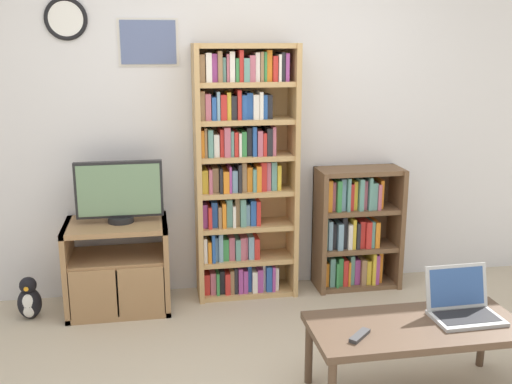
# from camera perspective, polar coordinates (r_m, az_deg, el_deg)

# --- Properties ---
(wall_back) EXTENTS (6.49, 0.09, 2.60)m
(wall_back) POSITION_cam_1_polar(r_m,az_deg,el_deg) (4.50, -1.56, 6.84)
(wall_back) COLOR silver
(wall_back) RESTS_ON ground_plane
(tv_stand) EXTENTS (0.71, 0.49, 0.64)m
(tv_stand) POSITION_cam_1_polar(r_m,az_deg,el_deg) (4.40, -13.01, -6.90)
(tv_stand) COLOR #9E754C
(tv_stand) RESTS_ON ground_plane
(television) EXTENTS (0.60, 0.18, 0.44)m
(television) POSITION_cam_1_polar(r_m,az_deg,el_deg) (4.26, -12.89, -0.01)
(television) COLOR black
(television) RESTS_ON tv_stand
(bookshelf_tall) EXTENTS (0.74, 0.30, 1.87)m
(bookshelf_tall) POSITION_cam_1_polar(r_m,az_deg,el_deg) (4.39, -1.40, 1.85)
(bookshelf_tall) COLOR tan
(bookshelf_tall) RESTS_ON ground_plane
(bookshelf_short) EXTENTS (0.65, 0.30, 0.94)m
(bookshelf_short) POSITION_cam_1_polar(r_m,az_deg,el_deg) (4.72, 9.25, -3.52)
(bookshelf_short) COLOR brown
(bookshelf_short) RESTS_ON ground_plane
(coffee_table) EXTENTS (1.14, 0.52, 0.42)m
(coffee_table) POSITION_cam_1_polar(r_m,az_deg,el_deg) (3.38, 15.00, -12.71)
(coffee_table) COLOR #4C3828
(coffee_table) RESTS_ON ground_plane
(laptop) EXTENTS (0.37, 0.29, 0.26)m
(laptop) POSITION_cam_1_polar(r_m,az_deg,el_deg) (3.50, 19.05, -10.11)
(laptop) COLOR #B7BABC
(laptop) RESTS_ON coffee_table
(remote_near_laptop) EXTENTS (0.15, 0.14, 0.02)m
(remote_near_laptop) POSITION_cam_1_polar(r_m,az_deg,el_deg) (3.16, 9.85, -13.32)
(remote_near_laptop) COLOR #38383A
(remote_near_laptop) RESTS_ON coffee_table
(penguin_figurine) EXTENTS (0.16, 0.15, 0.30)m
(penguin_figurine) POSITION_cam_1_polar(r_m,az_deg,el_deg) (4.50, -20.79, -9.58)
(penguin_figurine) COLOR black
(penguin_figurine) RESTS_ON ground_plane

